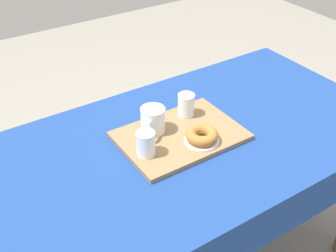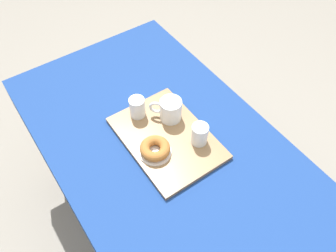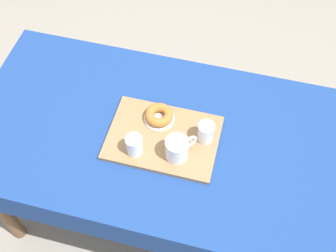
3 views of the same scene
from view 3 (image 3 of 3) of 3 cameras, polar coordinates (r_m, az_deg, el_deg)
name	(u,v)px [view 3 (image 3 of 3)]	position (r m, az deg, el deg)	size (l,w,h in m)	color
ground_plane	(156,206)	(2.35, -1.60, -10.63)	(6.00, 6.00, 0.00)	gray
dining_table	(153,146)	(1.79, -2.07, -2.61)	(1.47, 0.81, 0.73)	navy
serving_tray	(163,138)	(1.68, -0.65, -1.57)	(0.43, 0.30, 0.02)	olive
tea_mug_left	(177,149)	(1.59, 1.24, -3.06)	(0.11, 0.11, 0.09)	white
water_glass_near	(134,146)	(1.61, -4.49, -2.61)	(0.06, 0.06, 0.09)	white
water_glass_far	(206,133)	(1.64, 5.03, -0.93)	(0.06, 0.06, 0.09)	white
donut_plate_left	(159,118)	(1.71, -1.18, 1.02)	(0.12, 0.12, 0.01)	white
sugar_donut_left	(159,115)	(1.69, -1.19, 1.46)	(0.11, 0.11, 0.04)	#A3662D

